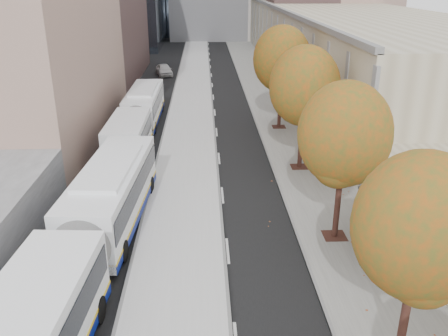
{
  "coord_description": "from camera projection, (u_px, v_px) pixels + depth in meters",
  "views": [
    {
      "loc": [
        -2.63,
        -6.83,
        11.78
      ],
      "look_at": [
        -1.64,
        16.03,
        2.5
      ],
      "focal_mm": 38.0,
      "sensor_mm": 36.0,
      "label": 1
    }
  ],
  "objects": [
    {
      "name": "bus_near",
      "position": [
        89.0,
        235.0,
        19.93
      ],
      "size": [
        3.89,
        18.45,
        3.05
      ],
      "rotation": [
        0.0,
        0.0,
        -0.07
      ],
      "color": "white",
      "rests_on": "ground"
    },
    {
      "name": "bus_shelter",
      "position": [
        399.0,
        216.0,
        20.4
      ],
      "size": [
        1.9,
        4.4,
        2.53
      ],
      "color": "#383A3F",
      "rests_on": "sidewalk"
    },
    {
      "name": "sidewalk",
      "position": [
        278.0,
        114.0,
        43.4
      ],
      "size": [
        4.75,
        150.0,
        0.08
      ],
      "primitive_type": "cube",
      "color": "gray",
      "rests_on": "ground"
    },
    {
      "name": "distant_car",
      "position": [
        164.0,
        70.0,
        60.3
      ],
      "size": [
        2.67,
        4.56,
        1.46
      ],
      "primitive_type": "imported",
      "rotation": [
        0.0,
        0.0,
        0.24
      ],
      "color": "silver",
      "rests_on": "ground"
    },
    {
      "name": "bus_platform",
      "position": [
        191.0,
        115.0,
        43.07
      ],
      "size": [
        4.25,
        150.0,
        0.15
      ],
      "primitive_type": "cube",
      "color": "silver",
      "rests_on": "ground"
    },
    {
      "name": "tree_d",
      "position": [
        304.0,
        86.0,
        29.31
      ],
      "size": [
        4.4,
        4.4,
        7.6
      ],
      "color": "black",
      "rests_on": "sidewalk"
    },
    {
      "name": "building_tan",
      "position": [
        327.0,
        34.0,
        69.22
      ],
      "size": [
        18.0,
        92.0,
        8.0
      ],
      "primitive_type": "cube",
      "color": "tan",
      "rests_on": "ground"
    },
    {
      "name": "bus_far",
      "position": [
        139.0,
        117.0,
        37.19
      ],
      "size": [
        2.7,
        16.91,
        2.81
      ],
      "rotation": [
        0.0,
        0.0,
        -0.01
      ],
      "color": "white",
      "rests_on": "ground"
    },
    {
      "name": "tree_c",
      "position": [
        345.0,
        134.0,
        21.06
      ],
      "size": [
        4.2,
        4.2,
        7.28
      ],
      "color": "black",
      "rests_on": "sidewalk"
    },
    {
      "name": "tree_b",
      "position": [
        421.0,
        227.0,
        13.73
      ],
      "size": [
        4.0,
        4.0,
        6.97
      ],
      "color": "black",
      "rests_on": "sidewalk"
    },
    {
      "name": "tree_e",
      "position": [
        282.0,
        59.0,
        37.56
      ],
      "size": [
        4.6,
        4.6,
        7.92
      ],
      "color": "black",
      "rests_on": "sidewalk"
    }
  ]
}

